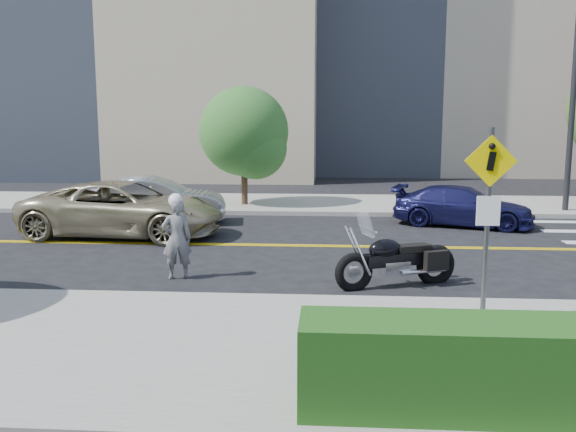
% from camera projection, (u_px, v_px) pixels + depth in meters
% --- Properties ---
extents(ground_plane, '(120.00, 120.00, 0.00)m').
position_uv_depth(ground_plane, '(260.00, 245.00, 15.99)').
color(ground_plane, black).
rests_on(ground_plane, ground).
extents(sidewalk_near, '(60.00, 5.00, 0.15)m').
position_uv_depth(sidewalk_near, '(200.00, 348.00, 8.59)').
color(sidewalk_near, '#9E9B91').
rests_on(sidewalk_near, ground_plane).
extents(sidewalk_far, '(60.00, 5.00, 0.15)m').
position_uv_depth(sidewalk_far, '(282.00, 204.00, 23.37)').
color(sidewalk_far, '#9E9B91').
rests_on(sidewalk_far, ground_plane).
extents(building_mid, '(18.00, 14.00, 20.00)m').
position_uv_depth(building_mid, '(427.00, 15.00, 39.50)').
color(building_mid, '#A39984').
rests_on(building_mid, ground_plane).
extents(pedestrian_sign, '(0.78, 0.08, 3.00)m').
position_uv_depth(pedestrian_sign, '(488.00, 207.00, 9.18)').
color(pedestrian_sign, '#4C4C51').
rests_on(pedestrian_sign, sidewalk_near).
extents(motorcyclist, '(0.71, 0.59, 1.78)m').
position_uv_depth(motorcyclist, '(177.00, 236.00, 12.51)').
color(motorcyclist, '#A09FA4').
rests_on(motorcyclist, ground).
extents(motorcycle, '(2.63, 1.69, 1.54)m').
position_uv_depth(motorcycle, '(397.00, 248.00, 11.95)').
color(motorcycle, black).
rests_on(motorcycle, ground).
extents(suv, '(5.77, 2.98, 1.56)m').
position_uv_depth(suv, '(124.00, 209.00, 17.12)').
color(suv, tan).
rests_on(suv, ground).
extents(parked_car_silver, '(4.61, 2.14, 1.46)m').
position_uv_depth(parked_car_silver, '(155.00, 201.00, 19.24)').
color(parked_car_silver, '#9D9FA4').
rests_on(parked_car_silver, ground).
extents(parked_car_blue, '(4.55, 2.91, 1.23)m').
position_uv_depth(parked_car_blue, '(463.00, 206.00, 18.82)').
color(parked_car_blue, '#1A1A4F').
rests_on(parked_car_blue, ground).
extents(tree_far_a, '(3.27, 3.27, 4.47)m').
position_uv_depth(tree_far_a, '(244.00, 132.00, 22.26)').
color(tree_far_a, '#382619').
rests_on(tree_far_a, ground).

